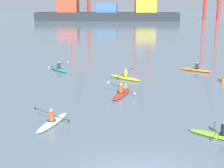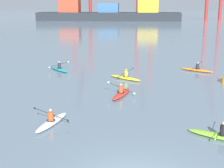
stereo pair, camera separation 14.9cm
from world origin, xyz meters
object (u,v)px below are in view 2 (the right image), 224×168
kayak_white (52,121)px  kayak_teal (59,69)px  kayak_lime (221,136)px  kayak_orange (197,70)px  container_barge (109,13)px  kayak_yellow (125,77)px  kayak_red (121,93)px

kayak_white → kayak_teal: (-3.00, 15.04, 0.00)m
kayak_lime → kayak_orange: same height
container_barge → kayak_white: 107.54m
kayak_teal → kayak_yellow: bearing=-27.0°
kayak_yellow → kayak_white: bearing=-108.0°
kayak_white → kayak_orange: bearing=55.5°
kayak_yellow → kayak_red: bearing=-91.2°
kayak_red → kayak_white: bearing=-120.6°
kayak_teal → kayak_white: bearing=-78.7°
kayak_lime → kayak_red: kayak_red is taller
kayak_yellow → kayak_white: 12.18m
container_barge → kayak_orange: container_barge is taller
kayak_orange → kayak_white: 18.94m
kayak_orange → kayak_red: bearing=-126.9°
kayak_orange → kayak_teal: 13.75m
container_barge → kayak_lime: 109.79m
kayak_orange → kayak_teal: same height
kayak_yellow → kayak_white: size_ratio=0.89×
kayak_red → kayak_white: kayak_red is taller
kayak_orange → kayak_teal: (-13.74, -0.57, -0.00)m
kayak_yellow → kayak_lime: bearing=-68.2°
kayak_lime → kayak_teal: 20.38m
container_barge → kayak_red: size_ratio=15.20×
kayak_orange → kayak_white: size_ratio=0.92×
kayak_red → kayak_orange: size_ratio=1.09×
kayak_lime → kayak_teal: bearing=126.0°
kayak_yellow → kayak_red: size_ratio=0.89×
kayak_lime → kayak_red: size_ratio=0.94×
kayak_teal → container_barge: bearing=91.4°
container_barge → kayak_red: bearing=-84.9°
kayak_yellow → kayak_teal: bearing=153.0°
kayak_red → kayak_teal: 11.08m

